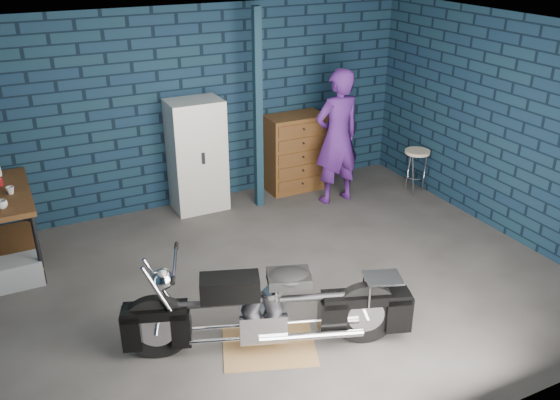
# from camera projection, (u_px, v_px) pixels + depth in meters

# --- Properties ---
(ground) EXTENTS (6.00, 6.00, 0.00)m
(ground) POSITION_uv_depth(u_px,v_px,m) (287.00, 280.00, 6.60)
(ground) COLOR #4F4C49
(ground) RESTS_ON ground
(room_walls) EXTENTS (6.02, 5.01, 2.71)m
(room_walls) POSITION_uv_depth(u_px,v_px,m) (264.00, 102.00, 6.25)
(room_walls) COLOR #112438
(room_walls) RESTS_ON ground
(support_post) EXTENTS (0.10, 0.10, 2.70)m
(support_post) POSITION_uv_depth(u_px,v_px,m) (258.00, 112.00, 7.84)
(support_post) COLOR #112938
(support_post) RESTS_ON ground
(workbench) EXTENTS (0.60, 1.40, 0.91)m
(workbench) POSITION_uv_depth(u_px,v_px,m) (9.00, 228.00, 6.75)
(workbench) COLOR brown
(workbench) RESTS_ON ground
(drip_mat) EXTENTS (1.03, 0.90, 0.01)m
(drip_mat) POSITION_uv_depth(u_px,v_px,m) (269.00, 347.00, 5.55)
(drip_mat) COLOR olive
(drip_mat) RESTS_ON ground
(motorcycle) EXTENTS (2.33, 1.34, 0.99)m
(motorcycle) POSITION_uv_depth(u_px,v_px,m) (269.00, 303.00, 5.34)
(motorcycle) COLOR black
(motorcycle) RESTS_ON ground
(person) EXTENTS (0.72, 0.49, 1.90)m
(person) POSITION_uv_depth(u_px,v_px,m) (337.00, 137.00, 8.15)
(person) COLOR #4A1E71
(person) RESTS_ON ground
(storage_bin) EXTENTS (0.48, 0.34, 0.30)m
(storage_bin) POSITION_uv_depth(u_px,v_px,m) (19.00, 272.00, 6.48)
(storage_bin) COLOR #96999E
(storage_bin) RESTS_ON ground
(locker) EXTENTS (0.72, 0.51, 1.54)m
(locker) POSITION_uv_depth(u_px,v_px,m) (197.00, 156.00, 8.00)
(locker) COLOR silver
(locker) RESTS_ON ground
(tool_chest) EXTENTS (0.85, 0.47, 1.13)m
(tool_chest) POSITION_uv_depth(u_px,v_px,m) (295.00, 153.00, 8.69)
(tool_chest) COLOR brown
(tool_chest) RESTS_ON ground
(shop_stool) EXTENTS (0.47, 0.47, 0.66)m
(shop_stool) POSITION_uv_depth(u_px,v_px,m) (415.00, 172.00, 8.66)
(shop_stool) COLOR beige
(shop_stool) RESTS_ON ground
(cup_a) EXTENTS (0.13, 0.13, 0.09)m
(cup_a) POSITION_uv_depth(u_px,v_px,m) (2.00, 204.00, 6.16)
(cup_a) COLOR beige
(cup_a) RESTS_ON workbench
(cup_b) EXTENTS (0.11, 0.11, 0.08)m
(cup_b) POSITION_uv_depth(u_px,v_px,m) (10.00, 190.00, 6.50)
(cup_b) COLOR beige
(cup_b) RESTS_ON workbench
(mug_red) EXTENTS (0.09, 0.09, 0.10)m
(mug_red) POSITION_uv_depth(u_px,v_px,m) (0.00, 182.00, 6.70)
(mug_red) COLOR maroon
(mug_red) RESTS_ON workbench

